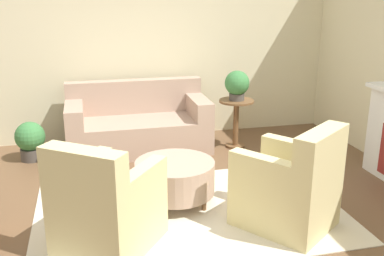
% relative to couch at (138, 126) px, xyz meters
% --- Properties ---
extents(ground_plane, '(16.00, 16.00, 0.00)m').
position_rel_couch_xyz_m(ground_plane, '(0.28, -2.11, -0.34)').
color(ground_plane, brown).
extents(wall_back, '(9.35, 0.12, 2.80)m').
position_rel_couch_xyz_m(wall_back, '(0.28, 0.63, 1.06)').
color(wall_back, beige).
rests_on(wall_back, ground_plane).
extents(rug, '(3.15, 2.05, 0.01)m').
position_rel_couch_xyz_m(rug, '(0.28, -2.11, -0.34)').
color(rug, beige).
rests_on(rug, ground_plane).
extents(couch, '(1.99, 0.96, 0.96)m').
position_rel_couch_xyz_m(couch, '(0.00, 0.00, 0.00)').
color(couch, tan).
rests_on(couch, ground_plane).
extents(armchair_left, '(1.09, 1.12, 1.03)m').
position_rel_couch_xyz_m(armchair_left, '(-0.60, -2.60, 0.05)').
color(armchair_left, beige).
rests_on(armchair_left, rug).
extents(armchair_right, '(1.09, 1.12, 1.03)m').
position_rel_couch_xyz_m(armchair_right, '(1.15, -2.60, 0.05)').
color(armchair_right, beige).
rests_on(armchair_right, rug).
extents(ottoman_table, '(0.86, 0.86, 0.46)m').
position_rel_couch_xyz_m(ottoman_table, '(0.17, -1.83, -0.04)').
color(ottoman_table, tan).
rests_on(ottoman_table, rug).
extents(side_table, '(0.50, 0.50, 0.71)m').
position_rel_couch_xyz_m(side_table, '(1.40, -0.25, 0.13)').
color(side_table, brown).
rests_on(side_table, ground_plane).
extents(potted_plant_on_side_table, '(0.35, 0.35, 0.42)m').
position_rel_couch_xyz_m(potted_plant_on_side_table, '(1.40, -0.25, 0.59)').
color(potted_plant_on_side_table, '#4C4742').
rests_on(potted_plant_on_side_table, side_table).
extents(potted_plant_floor, '(0.40, 0.40, 0.53)m').
position_rel_couch_xyz_m(potted_plant_floor, '(-1.47, -0.11, -0.06)').
color(potted_plant_floor, '#4C4742').
rests_on(potted_plant_floor, ground_plane).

